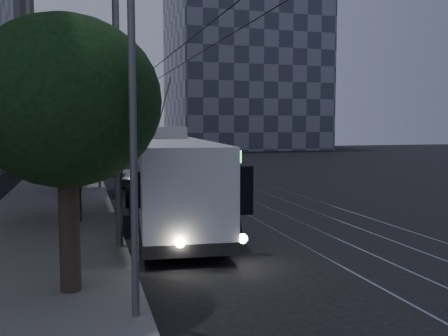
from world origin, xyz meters
TOP-DOWN VIEW (x-y plane):
  - ground at (0.00, 0.00)m, footprint 120.00×120.00m
  - sidewalk at (-7.50, 20.00)m, footprint 5.00×90.00m
  - tram_rails at (2.50, 20.00)m, footprint 4.52×90.00m
  - overhead_wires at (-4.97, 20.00)m, footprint 2.23×90.00m
  - building_distant_right at (18.00, 55.00)m, footprint 22.00×18.00m
  - trolleybus at (-3.03, -0.86)m, footprint 3.56×12.23m
  - pickup_silver at (-2.70, 11.85)m, footprint 3.88×5.79m
  - car_white_a at (-2.70, 15.96)m, footprint 2.96×4.28m
  - car_white_b at (-3.88, 19.50)m, footprint 2.15×5.13m
  - car_white_c at (-4.30, 29.00)m, footprint 2.02×4.37m
  - car_white_d at (-3.09, 30.13)m, footprint 3.16×4.89m
  - tree_0 at (-6.50, -8.17)m, footprint 4.01×4.01m
  - tree_1 at (-6.50, 0.00)m, footprint 4.58×4.58m
  - tree_2 at (-6.50, 8.70)m, footprint 4.12×4.12m
  - tree_3 at (-6.50, 19.83)m, footprint 4.72×4.72m
  - tree_4 at (-6.50, 28.61)m, footprint 5.06×5.06m
  - tree_5 at (-7.00, 37.54)m, footprint 5.14×5.14m
  - streetlamp_near at (-4.79, -4.41)m, footprint 2.32×0.44m
  - streetlamp_far at (-5.40, 24.50)m, footprint 2.24×0.44m

SIDE VIEW (x-z plane):
  - ground at x=0.00m, z-range 0.00..0.00m
  - tram_rails at x=2.50m, z-range 0.00..0.02m
  - sidewalk at x=-7.50m, z-range 0.00..0.15m
  - car_white_a at x=-2.70m, z-range 0.00..1.35m
  - car_white_c at x=-4.30m, z-range 0.00..1.39m
  - pickup_silver at x=-2.70m, z-range 0.00..1.48m
  - car_white_b at x=-3.88m, z-range 0.00..1.48m
  - car_white_d at x=-3.09m, z-range 0.00..1.55m
  - trolleybus at x=-3.03m, z-range -1.14..4.49m
  - overhead_wires at x=-4.97m, z-range 0.47..6.47m
  - tree_3 at x=-6.50m, z-range 0.98..7.22m
  - tree_0 at x=-6.50m, z-range 1.18..7.18m
  - tree_1 at x=-6.50m, z-range 1.16..7.63m
  - tree_2 at x=-6.50m, z-range 1.30..7.67m
  - tree_4 at x=-6.50m, z-range 1.18..8.14m
  - tree_5 at x=-7.00m, z-range 1.23..8.34m
  - streetlamp_far at x=-5.40m, z-range 0.98..10.13m
  - streetlamp_near at x=-4.79m, z-range 1.00..10.54m
  - building_distant_right at x=18.00m, z-range 0.00..24.00m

